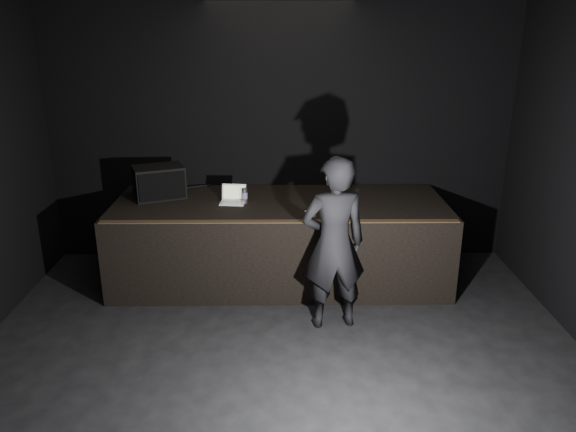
# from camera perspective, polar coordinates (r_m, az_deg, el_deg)

# --- Properties ---
(ground) EXTENTS (7.00, 7.00, 0.00)m
(ground) POSITION_cam_1_polar(r_m,az_deg,el_deg) (4.82, -0.89, -20.30)
(ground) COLOR black
(ground) RESTS_ON ground
(room_walls) EXTENTS (6.10, 7.10, 3.52)m
(room_walls) POSITION_cam_1_polar(r_m,az_deg,el_deg) (3.86, -1.04, 3.56)
(room_walls) COLOR black
(room_walls) RESTS_ON ground
(stage_riser) EXTENTS (4.00, 1.50, 1.00)m
(stage_riser) POSITION_cam_1_polar(r_m,az_deg,el_deg) (6.94, -0.81, -2.50)
(stage_riser) COLOR black
(stage_riser) RESTS_ON ground
(riser_lip) EXTENTS (3.92, 0.10, 0.01)m
(riser_lip) POSITION_cam_1_polar(r_m,az_deg,el_deg) (6.10, -0.85, -0.55)
(riser_lip) COLOR brown
(riser_lip) RESTS_ON stage_riser
(stage_monitor) EXTENTS (0.70, 0.61, 0.39)m
(stage_monitor) POSITION_cam_1_polar(r_m,az_deg,el_deg) (7.07, -12.96, 3.37)
(stage_monitor) COLOR black
(stage_monitor) RESTS_ON stage_riser
(cable) EXTENTS (0.88, 0.45, 0.02)m
(cable) POSITION_cam_1_polar(r_m,az_deg,el_deg) (7.39, -11.46, 2.64)
(cable) COLOR black
(cable) RESTS_ON stage_riser
(laptop) EXTENTS (0.31, 0.29, 0.20)m
(laptop) POSITION_cam_1_polar(r_m,az_deg,el_deg) (6.79, -5.59, 1.84)
(laptop) COLOR white
(laptop) RESTS_ON stage_riser
(beer_can) EXTENTS (0.08, 0.08, 0.18)m
(beer_can) POSITION_cam_1_polar(r_m,az_deg,el_deg) (6.73, -4.46, 2.06)
(beer_can) COLOR silver
(beer_can) RESTS_ON stage_riser
(plastic_cup) EXTENTS (0.09, 0.09, 0.11)m
(plastic_cup) POSITION_cam_1_polar(r_m,az_deg,el_deg) (6.97, 6.88, 2.31)
(plastic_cup) COLOR white
(plastic_cup) RESTS_ON stage_riser
(wii_remote) EXTENTS (0.12, 0.17, 0.03)m
(wii_remote) POSITION_cam_1_polar(r_m,az_deg,el_deg) (6.31, 2.26, 0.23)
(wii_remote) COLOR white
(wii_remote) RESTS_ON stage_riser
(person) EXTENTS (0.74, 0.55, 1.83)m
(person) POSITION_cam_1_polar(r_m,az_deg,el_deg) (5.74, 4.67, -2.83)
(person) COLOR black
(person) RESTS_ON ground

